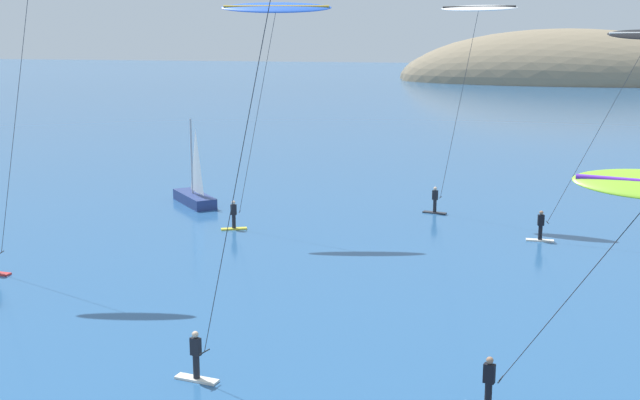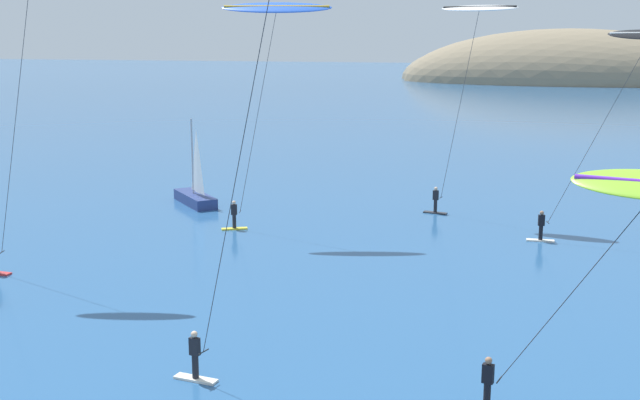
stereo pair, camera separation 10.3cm
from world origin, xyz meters
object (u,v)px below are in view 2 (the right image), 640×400
kitesurfer_pink (26,4)px  kitesurfer_blue (273,25)px  sailboat_near (194,194)px  kitesurfer_white (475,29)px

kitesurfer_pink → kitesurfer_blue: bearing=55.1°
sailboat_near → kitesurfer_pink: (-0.24, -16.82, 11.81)m
kitesurfer_blue → kitesurfer_white: (10.54, 6.26, -0.23)m
sailboat_near → kitesurfer_white: kitesurfer_white is taller
kitesurfer_blue → kitesurfer_pink: bearing=-124.9°
sailboat_near → kitesurfer_pink: kitesurfer_pink is taller
kitesurfer_blue → kitesurfer_white: bearing=30.7°
kitesurfer_blue → kitesurfer_pink: kitesurfer_pink is taller
kitesurfer_white → kitesurfer_pink: bearing=-136.4°
sailboat_near → kitesurfer_pink: bearing=-90.8°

